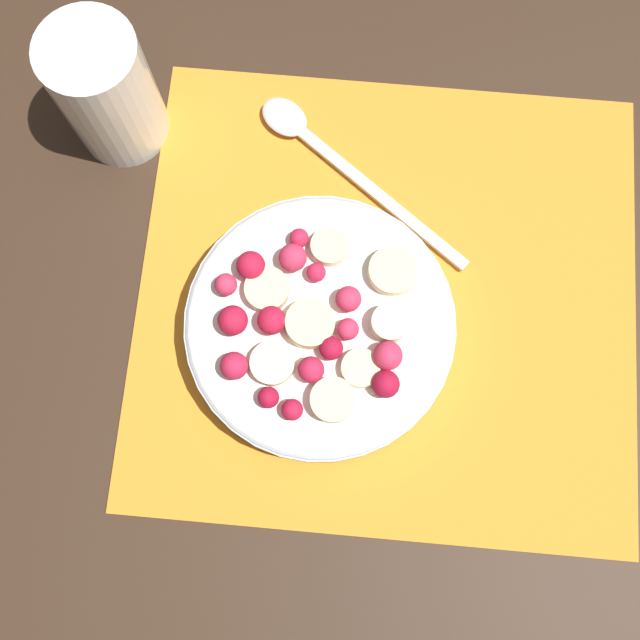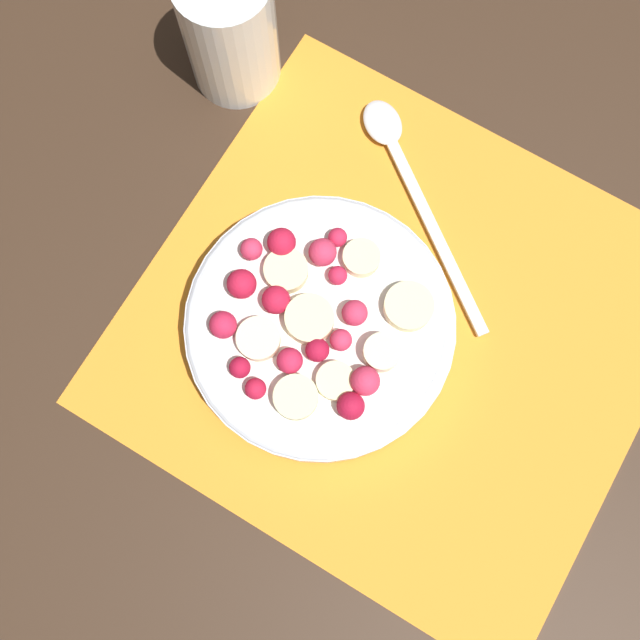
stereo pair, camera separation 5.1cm
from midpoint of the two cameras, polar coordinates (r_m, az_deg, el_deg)
ground_plane at (r=0.56m, az=8.77°, el=-1.14°), size 3.00×3.00×0.00m
placemat at (r=0.55m, az=8.82°, el=-1.08°), size 0.39×0.36×0.01m
fruit_bowl at (r=0.52m, az=2.64°, el=-1.06°), size 0.20×0.20×0.05m
spoon at (r=0.59m, az=9.09°, el=11.62°), size 0.18×0.14×0.01m
drinking_glass at (r=0.59m, az=-4.69°, el=21.67°), size 0.07×0.07×0.11m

